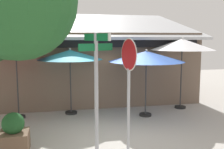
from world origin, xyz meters
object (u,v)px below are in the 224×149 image
street_sign_post (96,83)px  stop_sign (129,78)px  sidewalk_planter (14,135)px  patio_umbrella_teal_center (70,55)px  patio_umbrella_royal_blue_right (146,57)px  patio_umbrella_ivory_far_right (182,45)px  patio_umbrella_crimson_left (16,49)px

street_sign_post → stop_sign: 0.73m
street_sign_post → sidewalk_planter: size_ratio=2.90×
patio_umbrella_teal_center → patio_umbrella_royal_blue_right: bearing=-17.7°
stop_sign → patio_umbrella_teal_center: bearing=104.2°
patio_umbrella_teal_center → sidewalk_planter: bearing=-116.6°
patio_umbrella_ivory_far_right → patio_umbrella_royal_blue_right: bearing=-157.0°
patio_umbrella_royal_blue_right → patio_umbrella_ivory_far_right: size_ratio=0.94×
street_sign_post → patio_umbrella_ivory_far_right: (4.01, 3.90, 0.74)m
patio_umbrella_crimson_left → patio_umbrella_teal_center: (1.85, 0.17, -0.24)m
stop_sign → patio_umbrella_royal_blue_right: bearing=64.7°
patio_umbrella_royal_blue_right → stop_sign: bearing=-115.3°
patio_umbrella_crimson_left → patio_umbrella_ivory_far_right: (6.21, 0.07, 0.12)m
patio_umbrella_teal_center → patio_umbrella_ivory_far_right: patio_umbrella_ivory_far_right is taller
patio_umbrella_crimson_left → patio_umbrella_teal_center: size_ratio=1.10×
street_sign_post → patio_umbrella_teal_center: (-0.35, 4.00, 0.38)m
patio_umbrella_royal_blue_right → sidewalk_planter: size_ratio=2.67×
patio_umbrella_teal_center → stop_sign: bearing=-75.8°
stop_sign → sidewalk_planter: stop_sign is taller
patio_umbrella_crimson_left → stop_sign: bearing=-53.9°
patio_umbrella_royal_blue_right → sidewalk_planter: (-4.22, -2.33, -1.71)m
street_sign_post → patio_umbrella_royal_blue_right: (2.28, 3.16, 0.35)m
patio_umbrella_crimson_left → patio_umbrella_ivory_far_right: bearing=0.6°
stop_sign → sidewalk_planter: size_ratio=2.78×
patio_umbrella_ivory_far_right → sidewalk_planter: patio_umbrella_ivory_far_right is taller
street_sign_post → patio_umbrella_crimson_left: (-2.20, 3.83, 0.62)m
patio_umbrella_crimson_left → patio_umbrella_ivory_far_right: size_ratio=0.95×
stop_sign → patio_umbrella_ivory_far_right: patio_umbrella_ivory_far_right is taller
stop_sign → patio_umbrella_royal_blue_right: 3.68m
patio_umbrella_crimson_left → patio_umbrella_royal_blue_right: (4.48, -0.67, -0.28)m
sidewalk_planter → patio_umbrella_royal_blue_right: bearing=28.9°
street_sign_post → patio_umbrella_ivory_far_right: bearing=44.2°
patio_umbrella_crimson_left → street_sign_post: bearing=-60.1°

